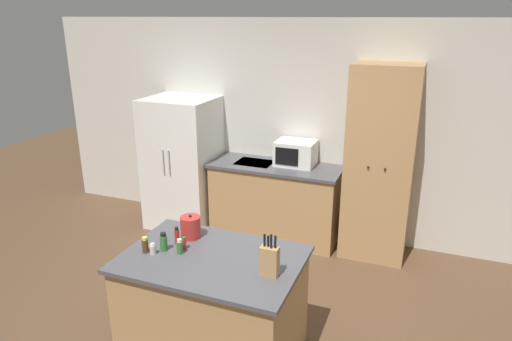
% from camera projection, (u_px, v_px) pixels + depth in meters
% --- Properties ---
extents(wall_back, '(7.20, 0.06, 2.60)m').
position_uv_depth(wall_back, '(314.00, 131.00, 5.47)').
color(wall_back, beige).
rests_on(wall_back, ground_plane).
extents(refrigerator, '(0.84, 0.77, 1.66)m').
position_uv_depth(refrigerator, '(183.00, 163.00, 5.82)').
color(refrigerator, white).
rests_on(refrigerator, ground_plane).
extents(back_counter, '(1.57, 0.63, 0.93)m').
position_uv_depth(back_counter, '(275.00, 201.00, 5.58)').
color(back_counter, tan).
rests_on(back_counter, ground_plane).
extents(pantry_cabinet, '(0.71, 0.58, 2.16)m').
position_uv_depth(pantry_cabinet, '(380.00, 164.00, 4.98)').
color(pantry_cabinet, tan).
rests_on(pantry_cabinet, ground_plane).
extents(kitchen_island, '(1.36, 0.93, 0.88)m').
position_uv_depth(kitchen_island, '(213.00, 306.00, 3.60)').
color(kitchen_island, tan).
rests_on(kitchen_island, ground_plane).
extents(microwave, '(0.46, 0.37, 0.29)m').
position_uv_depth(microwave, '(296.00, 153.00, 5.39)').
color(microwave, white).
rests_on(microwave, back_counter).
extents(knife_block, '(0.13, 0.08, 0.32)m').
position_uv_depth(knife_block, '(269.00, 260.00, 3.18)').
color(knife_block, tan).
rests_on(knife_block, kitchen_island).
extents(spice_bottle_tall_dark, '(0.04, 0.04, 0.14)m').
position_uv_depth(spice_bottle_tall_dark, '(177.00, 236.00, 3.64)').
color(spice_bottle_tall_dark, '#B2281E').
rests_on(spice_bottle_tall_dark, kitchen_island).
extents(spice_bottle_short_red, '(0.05, 0.05, 0.13)m').
position_uv_depth(spice_bottle_short_red, '(145.00, 245.00, 3.51)').
color(spice_bottle_short_red, '#563319').
rests_on(spice_bottle_short_red, kitchen_island).
extents(spice_bottle_amber_oil, '(0.06, 0.06, 0.15)m').
position_uv_depth(spice_bottle_amber_oil, '(164.00, 242.00, 3.54)').
color(spice_bottle_amber_oil, '#337033').
rests_on(spice_bottle_amber_oil, kitchen_island).
extents(spice_bottle_green_herb, '(0.04, 0.04, 0.10)m').
position_uv_depth(spice_bottle_green_herb, '(184.00, 243.00, 3.56)').
color(spice_bottle_green_herb, '#B2281E').
rests_on(spice_bottle_green_herb, kitchen_island).
extents(spice_bottle_pale_salt, '(0.05, 0.05, 0.09)m').
position_uv_depth(spice_bottle_pale_salt, '(153.00, 249.00, 3.49)').
color(spice_bottle_pale_salt, beige).
rests_on(spice_bottle_pale_salt, kitchen_island).
extents(spice_bottle_orange_cap, '(0.05, 0.05, 0.12)m').
position_uv_depth(spice_bottle_orange_cap, '(180.00, 247.00, 3.49)').
color(spice_bottle_orange_cap, '#337033').
rests_on(spice_bottle_orange_cap, kitchen_island).
extents(kettle, '(0.16, 0.16, 0.21)m').
position_uv_depth(kettle, '(191.00, 227.00, 3.74)').
color(kettle, '#B72D28').
rests_on(kettle, kitchen_island).
extents(fire_extinguisher, '(0.11, 0.11, 0.47)m').
position_uv_depth(fire_extinguisher, '(146.00, 200.00, 6.29)').
color(fire_extinguisher, red).
rests_on(fire_extinguisher, ground_plane).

